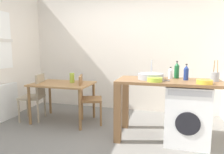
{
  "coord_description": "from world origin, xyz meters",
  "views": [
    {
      "loc": [
        0.98,
        -2.61,
        1.36
      ],
      "look_at": [
        0.13,
        0.45,
        0.92
      ],
      "focal_mm": 31.33,
      "sensor_mm": 36.0,
      "label": 1
    }
  ],
  "objects_px": {
    "bottle_tall_green": "(170,73)",
    "washing_machine": "(186,114)",
    "bottle_squat_brown": "(177,70)",
    "utensil_crock": "(215,76)",
    "colander": "(205,82)",
    "dining_table": "(63,88)",
    "chair_opposite": "(87,96)",
    "vase": "(72,78)",
    "bottle_clear_small": "(186,73)",
    "mixing_bowl": "(155,79)",
    "chair_person_seat": "(35,94)"
  },
  "relations": [
    {
      "from": "bottle_tall_green",
      "to": "washing_machine",
      "type": "bearing_deg",
      "value": -32.09
    },
    {
      "from": "bottle_squat_brown",
      "to": "utensil_crock",
      "type": "bearing_deg",
      "value": -21.23
    },
    {
      "from": "utensil_crock",
      "to": "colander",
      "type": "height_order",
      "value": "utensil_crock"
    },
    {
      "from": "dining_table",
      "to": "bottle_tall_green",
      "type": "relative_size",
      "value": 6.03
    },
    {
      "from": "chair_opposite",
      "to": "bottle_tall_green",
      "type": "bearing_deg",
      "value": 63.92
    },
    {
      "from": "washing_machine",
      "to": "vase",
      "type": "height_order",
      "value": "vase"
    },
    {
      "from": "bottle_tall_green",
      "to": "bottle_clear_small",
      "type": "relative_size",
      "value": 0.77
    },
    {
      "from": "bottle_squat_brown",
      "to": "utensil_crock",
      "type": "distance_m",
      "value": 0.55
    },
    {
      "from": "bottle_tall_green",
      "to": "utensil_crock",
      "type": "bearing_deg",
      "value": -8.96
    },
    {
      "from": "chair_opposite",
      "to": "mixing_bowl",
      "type": "height_order",
      "value": "mixing_bowl"
    },
    {
      "from": "dining_table",
      "to": "colander",
      "type": "relative_size",
      "value": 5.5
    },
    {
      "from": "bottle_tall_green",
      "to": "colander",
      "type": "xyz_separation_m",
      "value": [
        0.42,
        -0.36,
        -0.05
      ]
    },
    {
      "from": "chair_person_seat",
      "to": "bottle_tall_green",
      "type": "xyz_separation_m",
      "value": [
        2.49,
        -0.07,
        0.49
      ]
    },
    {
      "from": "bottle_tall_green",
      "to": "utensil_crock",
      "type": "distance_m",
      "value": 0.61
    },
    {
      "from": "dining_table",
      "to": "chair_person_seat",
      "type": "height_order",
      "value": "chair_person_seat"
    },
    {
      "from": "dining_table",
      "to": "utensil_crock",
      "type": "xyz_separation_m",
      "value": [
        2.55,
        -0.24,
        0.35
      ]
    },
    {
      "from": "utensil_crock",
      "to": "washing_machine",
      "type": "bearing_deg",
      "value": -171.9
    },
    {
      "from": "chair_person_seat",
      "to": "colander",
      "type": "relative_size",
      "value": 4.5
    },
    {
      "from": "washing_machine",
      "to": "mixing_bowl",
      "type": "bearing_deg",
      "value": -156.32
    },
    {
      "from": "bottle_clear_small",
      "to": "bottle_tall_green",
      "type": "bearing_deg",
      "value": 157.69
    },
    {
      "from": "mixing_bowl",
      "to": "vase",
      "type": "xyz_separation_m",
      "value": [
        -1.58,
        0.59,
        -0.12
      ]
    },
    {
      "from": "bottle_clear_small",
      "to": "utensil_crock",
      "type": "height_order",
      "value": "utensil_crock"
    },
    {
      "from": "washing_machine",
      "to": "bottle_tall_green",
      "type": "relative_size",
      "value": 4.71
    },
    {
      "from": "chair_opposite",
      "to": "colander",
      "type": "bearing_deg",
      "value": 54.74
    },
    {
      "from": "chair_person_seat",
      "to": "mixing_bowl",
      "type": "bearing_deg",
      "value": -114.44
    },
    {
      "from": "chair_opposite",
      "to": "bottle_squat_brown",
      "type": "xyz_separation_m",
      "value": [
        1.56,
        -0.07,
        0.53
      ]
    },
    {
      "from": "mixing_bowl",
      "to": "vase",
      "type": "relative_size",
      "value": 1.15
    },
    {
      "from": "dining_table",
      "to": "bottle_tall_green",
      "type": "distance_m",
      "value": 1.98
    },
    {
      "from": "chair_opposite",
      "to": "utensil_crock",
      "type": "relative_size",
      "value": 3.0
    },
    {
      "from": "bottle_squat_brown",
      "to": "utensil_crock",
      "type": "relative_size",
      "value": 0.9
    },
    {
      "from": "mixing_bowl",
      "to": "colander",
      "type": "distance_m",
      "value": 0.64
    },
    {
      "from": "chair_opposite",
      "to": "utensil_crock",
      "type": "distance_m",
      "value": 2.14
    },
    {
      "from": "colander",
      "to": "vase",
      "type": "relative_size",
      "value": 1.09
    },
    {
      "from": "chair_opposite",
      "to": "colander",
      "type": "xyz_separation_m",
      "value": [
        1.89,
        -0.54,
        0.44
      ]
    },
    {
      "from": "bottle_tall_green",
      "to": "bottle_clear_small",
      "type": "bearing_deg",
      "value": -22.31
    },
    {
      "from": "bottle_tall_green",
      "to": "utensil_crock",
      "type": "xyz_separation_m",
      "value": [
        0.6,
        -0.1,
        -0.01
      ]
    },
    {
      "from": "chair_opposite",
      "to": "mixing_bowl",
      "type": "relative_size",
      "value": 4.24
    },
    {
      "from": "bottle_squat_brown",
      "to": "washing_machine",
      "type": "bearing_deg",
      "value": -60.77
    },
    {
      "from": "chair_opposite",
      "to": "bottle_tall_green",
      "type": "xyz_separation_m",
      "value": [
        1.46,
        -0.17,
        0.49
      ]
    },
    {
      "from": "chair_person_seat",
      "to": "bottle_tall_green",
      "type": "bearing_deg",
      "value": -105.72
    },
    {
      "from": "mixing_bowl",
      "to": "colander",
      "type": "xyz_separation_m",
      "value": [
        0.64,
        -0.02,
        -0.0
      ]
    },
    {
      "from": "dining_table",
      "to": "chair_person_seat",
      "type": "relative_size",
      "value": 1.22
    },
    {
      "from": "bottle_clear_small",
      "to": "mixing_bowl",
      "type": "height_order",
      "value": "bottle_clear_small"
    },
    {
      "from": "bottle_clear_small",
      "to": "colander",
      "type": "xyz_separation_m",
      "value": [
        0.2,
        -0.28,
        -0.08
      ]
    },
    {
      "from": "bottle_squat_brown",
      "to": "bottle_clear_small",
      "type": "bearing_deg",
      "value": -57.4
    },
    {
      "from": "chair_person_seat",
      "to": "utensil_crock",
      "type": "relative_size",
      "value": 3.0
    },
    {
      "from": "bottle_clear_small",
      "to": "mixing_bowl",
      "type": "xyz_separation_m",
      "value": [
        -0.43,
        -0.26,
        -0.08
      ]
    },
    {
      "from": "dining_table",
      "to": "utensil_crock",
      "type": "distance_m",
      "value": 2.58
    },
    {
      "from": "washing_machine",
      "to": "bottle_clear_small",
      "type": "xyz_separation_m",
      "value": [
        -0.02,
        0.06,
        0.6
      ]
    },
    {
      "from": "chair_person_seat",
      "to": "vase",
      "type": "relative_size",
      "value": 4.88
    }
  ]
}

